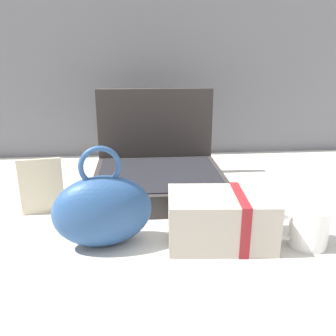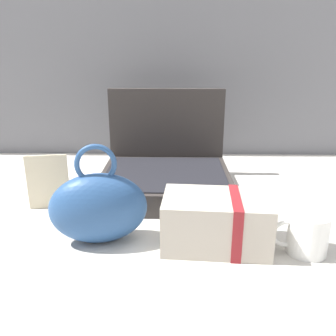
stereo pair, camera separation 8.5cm
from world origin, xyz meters
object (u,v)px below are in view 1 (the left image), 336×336
(info_card_left, at_px, (41,187))
(open_suitcase, at_px, (158,170))
(coffee_mug, at_px, (308,227))
(teal_pouch_handbag, at_px, (103,210))
(cream_toiletry_bag, at_px, (222,219))

(info_card_left, bearing_deg, open_suitcase, 17.23)
(open_suitcase, xyz_separation_m, coffee_mug, (0.30, -0.36, -0.02))
(open_suitcase, height_order, info_card_left, open_suitcase)
(teal_pouch_handbag, xyz_separation_m, coffee_mug, (0.43, -0.04, -0.04))
(teal_pouch_handbag, bearing_deg, cream_toiletry_bag, -2.16)
(open_suitcase, distance_m, coffee_mug, 0.47)
(info_card_left, bearing_deg, teal_pouch_handbag, -54.54)
(coffee_mug, relative_size, info_card_left, 0.80)
(open_suitcase, xyz_separation_m, info_card_left, (-0.30, -0.15, 0.01))
(open_suitcase, xyz_separation_m, cream_toiletry_bag, (0.12, -0.33, -0.00))
(teal_pouch_handbag, xyz_separation_m, cream_toiletry_bag, (0.25, -0.01, -0.03))
(teal_pouch_handbag, bearing_deg, coffee_mug, -5.10)
(teal_pouch_handbag, relative_size, cream_toiletry_bag, 0.96)
(open_suitcase, height_order, teal_pouch_handbag, open_suitcase)
(coffee_mug, bearing_deg, open_suitcase, 129.61)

